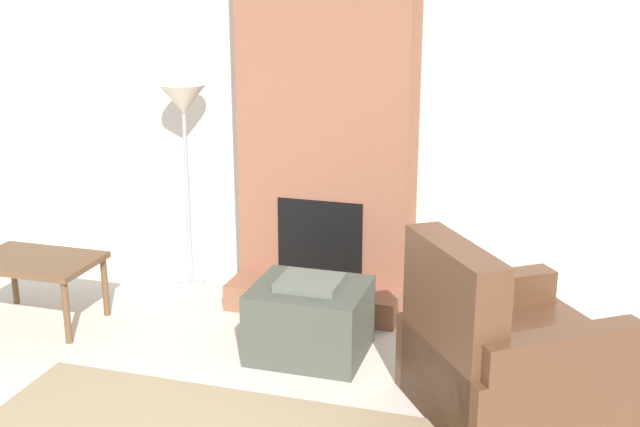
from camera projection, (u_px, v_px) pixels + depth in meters
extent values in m
cube|color=silver|center=(337.00, 117.00, 5.93)|extent=(7.70, 0.06, 2.60)
cube|color=#935B42|center=(328.00, 122.00, 5.71)|extent=(1.24, 0.42, 2.60)
cube|color=#935B42|center=(313.00, 299.00, 5.70)|extent=(1.24, 0.35, 0.19)
cube|color=black|center=(320.00, 240.00, 5.75)|extent=(0.63, 0.02, 0.59)
cube|color=#474C42|center=(310.00, 320.00, 5.03)|extent=(0.70, 0.61, 0.46)
cube|color=#60665B|center=(310.00, 283.00, 4.96)|extent=(0.38, 0.33, 0.05)
cube|color=brown|center=(515.00, 372.00, 4.37)|extent=(1.37, 1.36, 0.45)
cube|color=brown|center=(451.00, 336.00, 4.17)|extent=(0.62, 0.76, 1.00)
cube|color=brown|center=(559.00, 391.00, 3.99)|extent=(0.83, 0.65, 0.64)
cube|color=brown|center=(480.00, 327.00, 4.71)|extent=(0.83, 0.65, 0.64)
cube|color=brown|center=(35.00, 261.00, 5.43)|extent=(0.83, 0.55, 0.04)
cylinder|color=brown|center=(67.00, 313.00, 5.18)|extent=(0.04, 0.04, 0.43)
cylinder|color=brown|center=(14.00, 276.00, 5.81)|extent=(0.04, 0.04, 0.43)
cylinder|color=brown|center=(105.00, 287.00, 5.61)|extent=(0.04, 0.04, 0.43)
cylinder|color=#ADADB2|center=(192.00, 280.00, 6.30)|extent=(0.23, 0.23, 0.02)
cylinder|color=#ADADB2|center=(188.00, 199.00, 6.11)|extent=(0.03, 0.03, 1.31)
cone|color=silver|center=(183.00, 99.00, 5.89)|extent=(0.35, 0.35, 0.22)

